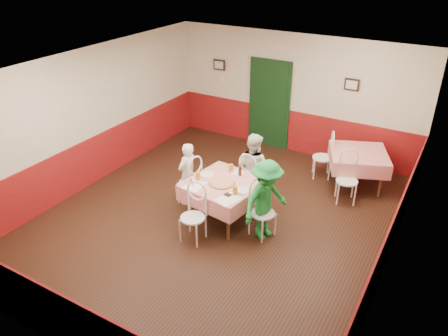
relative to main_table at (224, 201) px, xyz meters
The scene contains 39 objects.
floor 0.39m from the main_table, 141.30° to the right, with size 7.00×7.00×0.00m, color black.
ceiling 2.43m from the main_table, 141.30° to the right, with size 7.00×7.00×0.00m, color white.
back_wall 3.58m from the main_table, 91.53° to the left, with size 6.00×0.10×2.80m, color beige.
front_wall 3.72m from the main_table, 91.47° to the right, with size 6.00×0.10×2.80m, color beige.
left_wall 3.26m from the main_table, behind, with size 0.10×7.00×2.80m, color beige.
right_wall 3.08m from the main_table, ahead, with size 0.10×7.00×2.80m, color beige.
wainscot_back 3.42m from the main_table, 91.54° to the left, with size 6.00×0.03×1.00m, color maroon.
wainscot_front 3.56m from the main_table, 91.47° to the right, with size 6.00×0.03×1.00m, color maroon.
wainscot_left 3.08m from the main_table, behind, with size 0.03×7.00×1.00m, color maroon.
wainscot_right 2.90m from the main_table, ahead, with size 0.03×7.00×1.00m, color maroon.
door 3.51m from the main_table, 101.57° to the left, with size 0.96×0.06×2.10m, color black.
picture_left 4.24m from the main_table, 121.77° to the left, with size 0.32×0.03×0.26m, color black.
picture_right 3.88m from the main_table, 70.31° to the left, with size 0.32×0.03×0.26m, color black.
thermostat 4.08m from the main_table, 120.53° to the left, with size 0.10×0.03×0.10m, color white.
main_table is the anchor object (origin of this frame).
second_table 3.03m from the main_table, 54.26° to the left, with size 1.12×1.12×0.77m, color red.
chair_left 0.85m from the main_table, behind, with size 0.42×0.42×0.90m, color white, non-canonical shape.
chair_right 0.85m from the main_table, ahead, with size 0.42×0.42×0.90m, color white, non-canonical shape.
chair_far 0.85m from the main_table, 81.60° to the left, with size 0.42×0.42×0.90m, color white, non-canonical shape.
chair_near 0.85m from the main_table, 98.40° to the right, with size 0.42×0.42×0.90m, color white, non-canonical shape.
chair_second_a 2.66m from the main_table, 67.48° to the left, with size 0.42×0.42×0.90m, color white, non-canonical shape.
chair_second_b 2.46m from the main_table, 44.00° to the left, with size 0.42×0.42×0.90m, color white, non-canonical shape.
pizza 0.40m from the main_table, 98.65° to the right, with size 0.44×0.44×0.03m, color #B74723.
plate_left 0.57m from the main_table, 168.37° to the left, with size 0.25×0.25×0.01m, color white.
plate_right 0.59m from the main_table, 10.67° to the right, with size 0.25×0.25×0.01m, color white.
plate_far 0.58m from the main_table, 83.27° to the left, with size 0.25×0.25×0.01m, color white.
glass_a 0.66m from the main_table, 160.16° to the right, with size 0.08×0.08×0.15m, color #BF7219.
glass_b 0.65m from the main_table, 35.34° to the right, with size 0.08×0.08×0.15m, color #BF7219.
glass_c 0.63m from the main_table, 101.78° to the left, with size 0.08×0.08×0.15m, color #BF7219.
beer_bottle 0.62m from the main_table, 70.29° to the left, with size 0.06×0.06×0.22m, color #381C0A.
shaker_a 0.76m from the main_table, 143.30° to the right, with size 0.04×0.04×0.09m, color silver.
shaker_b 0.71m from the main_table, 136.98° to the right, with size 0.04×0.04×0.09m, color silver.
shaker_c 0.73m from the main_table, 149.63° to the right, with size 0.04×0.04×0.09m, color #B23319.
menu_left 0.66m from the main_table, 137.86° to the right, with size 0.30×0.40×0.00m, color white.
menu_right 0.69m from the main_table, 52.90° to the right, with size 0.30×0.40×0.00m, color white.
wallet 0.60m from the main_table, 51.89° to the right, with size 0.11×0.09×0.02m, color black.
diner_left 0.94m from the main_table, behind, with size 0.46×0.30×1.26m, color gray.
diner_far 0.96m from the main_table, 81.60° to the left, with size 0.68×0.53×1.39m, color gray.
diner_right 0.97m from the main_table, ahead, with size 0.95×0.54×1.46m, color gray.
Camera 1 is at (3.49, -5.79, 4.62)m, focal length 35.00 mm.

